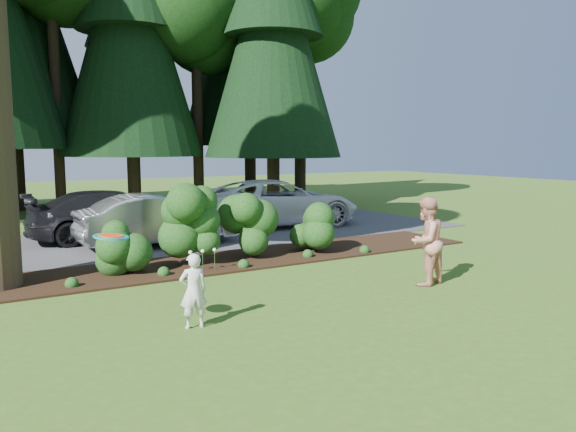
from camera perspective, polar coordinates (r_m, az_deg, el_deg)
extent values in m
plane|color=#385B1A|center=(11.24, -2.35, -7.99)|extent=(80.00, 80.00, 0.00)
cube|color=black|center=(14.08, -8.87, -4.86)|extent=(16.00, 2.50, 0.05)
cube|color=#38383A|center=(18.02, -14.13, -2.39)|extent=(22.00, 6.00, 0.03)
sphere|color=#123911|center=(13.29, -16.82, -3.01)|extent=(1.08, 1.08, 1.08)
cylinder|color=black|center=(13.38, -16.74, -5.16)|extent=(0.08, 0.08, 0.30)
sphere|color=#123911|center=(13.62, -9.31, -1.38)|extent=(1.35, 1.35, 1.35)
cylinder|color=black|center=(13.76, -9.24, -4.62)|extent=(0.08, 0.08, 0.30)
sphere|color=#123911|center=(14.67, -3.23, -1.13)|extent=(1.26, 1.26, 1.26)
cylinder|color=black|center=(14.78, -3.22, -3.72)|extent=(0.08, 0.08, 0.30)
sphere|color=#123911|center=(15.45, 3.00, -1.11)|extent=(1.17, 1.17, 1.17)
cylinder|color=black|center=(15.54, 2.99, -3.18)|extent=(0.08, 0.08, 0.30)
cylinder|color=#123911|center=(13.05, -9.86, -4.83)|extent=(0.01, 0.01, 0.50)
sphere|color=white|center=(12.99, -9.89, -3.67)|extent=(0.09, 0.09, 0.09)
cylinder|color=#123911|center=(13.16, -8.65, -4.70)|extent=(0.01, 0.01, 0.50)
sphere|color=white|center=(13.10, -8.67, -3.55)|extent=(0.09, 0.09, 0.09)
cylinder|color=#123911|center=(13.27, -7.45, -4.58)|extent=(0.01, 0.01, 0.50)
sphere|color=white|center=(13.22, -7.47, -3.43)|extent=(0.09, 0.09, 0.09)
cylinder|color=black|center=(23.41, -21.37, 10.20)|extent=(0.50, 0.50, 8.75)
cylinder|color=black|center=(25.20, -15.04, 13.00)|extent=(0.50, 0.50, 11.20)
cone|color=black|center=(25.73, -15.28, 20.10)|extent=(7.04, 7.04, 12.00)
cylinder|color=black|center=(27.07, -9.40, 10.86)|extent=(0.50, 0.50, 9.45)
cylinder|color=black|center=(26.85, -3.12, 12.48)|extent=(0.50, 0.50, 10.85)
cone|color=black|center=(27.31, -3.16, 18.97)|extent=(6.82, 6.82, 11.62)
cylinder|color=black|center=(29.78, -0.68, 10.95)|extent=(0.50, 0.50, 9.80)
cylinder|color=black|center=(27.71, -26.29, 11.23)|extent=(0.50, 0.50, 10.50)
cone|color=black|center=(28.12, -26.64, 17.32)|extent=(6.60, 6.60, 11.25)
cylinder|color=black|center=(29.95, -14.79, 12.71)|extent=(0.50, 0.50, 11.90)
cone|color=black|center=(30.48, -15.00, 19.08)|extent=(7.48, 7.48, 12.75)
cylinder|color=black|center=(31.26, -5.50, 11.06)|extent=(0.50, 0.50, 10.15)
cone|color=black|center=(31.59, -5.56, 16.31)|extent=(6.38, 6.38, 10.88)
imported|color=#B2B2B7|center=(16.81, -13.09, -0.37)|extent=(4.61, 1.66, 1.51)
imported|color=silver|center=(20.42, -1.19, 1.37)|extent=(6.39, 3.57, 1.69)
imported|color=black|center=(18.34, -17.17, 0.13)|extent=(5.36, 2.41, 1.53)
imported|color=silver|center=(9.24, -9.59, -7.50)|extent=(0.49, 0.36, 1.23)
imported|color=red|center=(12.18, 13.81, -2.49)|extent=(1.05, 0.90, 1.87)
cylinder|color=#17807F|center=(8.65, -17.54, -2.03)|extent=(0.51, 0.51, 0.09)
cylinder|color=#FF5015|center=(8.64, -17.54, -1.93)|extent=(0.36, 0.36, 0.06)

